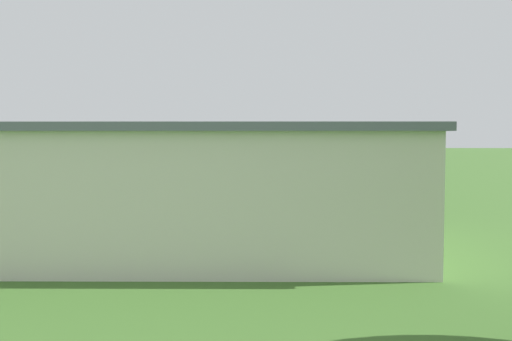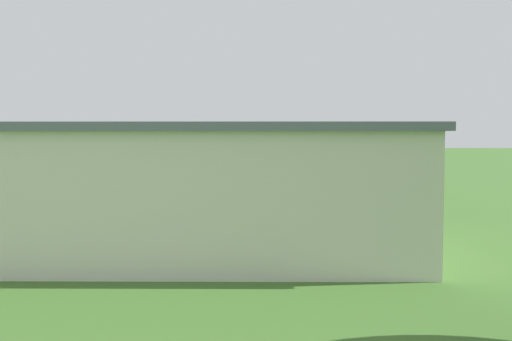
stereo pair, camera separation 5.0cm
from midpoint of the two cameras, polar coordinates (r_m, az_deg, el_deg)
The scene contains 8 objects.
ground_plane at distance 66.26m, azimuth -3.04°, elevation -1.45°, with size 400.00×400.00×0.00m, color #3D6628.
hangar at distance 30.31m, azimuth -9.77°, elevation -1.43°, with size 25.54×15.89×6.15m.
biplane at distance 66.02m, azimuth 2.78°, elevation 1.04°, with size 7.07×7.06×3.90m.
car_green at distance 41.39m, azimuth 9.23°, elevation -3.28°, with size 1.91×4.41×1.59m.
person_at_fence_line at distance 47.28m, azimuth 10.57°, elevation -2.54°, with size 0.49×0.49×1.54m.
person_beside_truck at distance 41.46m, azimuth 4.52°, elevation -3.23°, with size 0.48×0.48×1.67m.
person_by_parked_cars at distance 46.77m, azimuth -8.98°, elevation -2.49°, with size 0.48×0.48×1.69m.
windsock at distance 65.63m, azimuth 7.67°, elevation 3.53°, with size 1.44×1.33×6.58m.
Camera 2 is at (-4.83, 65.84, 5.62)m, focal length 41.06 mm.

